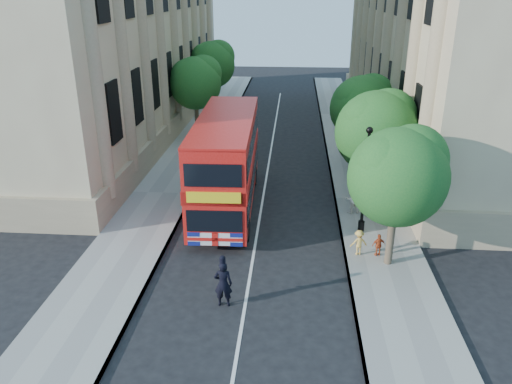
% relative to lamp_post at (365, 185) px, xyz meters
% --- Properties ---
extents(ground, '(120.00, 120.00, 0.00)m').
position_rel_lamp_post_xyz_m(ground, '(-5.00, -6.00, -2.51)').
color(ground, black).
rests_on(ground, ground).
extents(pavement_right, '(3.50, 80.00, 0.12)m').
position_rel_lamp_post_xyz_m(pavement_right, '(0.75, 4.00, -2.45)').
color(pavement_right, gray).
rests_on(pavement_right, ground).
extents(pavement_left, '(3.50, 80.00, 0.12)m').
position_rel_lamp_post_xyz_m(pavement_left, '(-10.75, 4.00, -2.45)').
color(pavement_left, gray).
rests_on(pavement_left, ground).
extents(building_right, '(12.00, 38.00, 18.00)m').
position_rel_lamp_post_xyz_m(building_right, '(8.80, 18.00, 6.49)').
color(building_right, tan).
rests_on(building_right, ground).
extents(building_left, '(12.00, 38.00, 18.00)m').
position_rel_lamp_post_xyz_m(building_left, '(-18.80, 18.00, 6.49)').
color(building_left, tan).
rests_on(building_left, ground).
extents(tree_right_near, '(4.00, 4.00, 6.08)m').
position_rel_lamp_post_xyz_m(tree_right_near, '(0.84, -2.97, 1.74)').
color(tree_right_near, '#473828').
rests_on(tree_right_near, ground).
extents(tree_right_mid, '(4.20, 4.20, 6.37)m').
position_rel_lamp_post_xyz_m(tree_right_mid, '(0.84, 3.03, 1.93)').
color(tree_right_mid, '#473828').
rests_on(tree_right_mid, ground).
extents(tree_right_far, '(4.00, 4.00, 6.15)m').
position_rel_lamp_post_xyz_m(tree_right_far, '(0.84, 9.03, 1.80)').
color(tree_right_far, '#473828').
rests_on(tree_right_far, ground).
extents(tree_left_far, '(4.00, 4.00, 6.30)m').
position_rel_lamp_post_xyz_m(tree_left_far, '(-10.96, 16.03, 1.93)').
color(tree_left_far, '#473828').
rests_on(tree_left_far, ground).
extents(tree_left_back, '(4.20, 4.20, 6.65)m').
position_rel_lamp_post_xyz_m(tree_left_back, '(-10.96, 24.03, 2.20)').
color(tree_left_back, '#473828').
rests_on(tree_left_back, ground).
extents(lamp_post, '(0.32, 0.32, 5.16)m').
position_rel_lamp_post_xyz_m(lamp_post, '(0.00, 0.00, 0.00)').
color(lamp_post, black).
rests_on(lamp_post, pavement_right).
extents(double_decker_bus, '(3.11, 10.59, 4.85)m').
position_rel_lamp_post_xyz_m(double_decker_bus, '(-6.83, 2.46, 0.17)').
color(double_decker_bus, red).
rests_on(double_decker_bus, ground).
extents(box_van, '(2.06, 4.47, 2.49)m').
position_rel_lamp_post_xyz_m(box_van, '(-7.91, 5.52, -1.29)').
color(box_van, black).
rests_on(box_van, ground).
extents(police_constable, '(0.69, 0.46, 1.84)m').
position_rel_lamp_post_xyz_m(police_constable, '(-5.80, -6.40, -1.59)').
color(police_constable, black).
rests_on(police_constable, ground).
extents(woman_pedestrian, '(0.94, 0.84, 1.59)m').
position_rel_lamp_post_xyz_m(woman_pedestrian, '(-0.26, 2.04, -1.60)').
color(woman_pedestrian, white).
rests_on(woman_pedestrian, pavement_right).
extents(child_a, '(0.64, 0.39, 1.03)m').
position_rel_lamp_post_xyz_m(child_a, '(0.46, -2.38, -1.88)').
color(child_a, '#BF4921').
rests_on(child_a, pavement_right).
extents(child_b, '(0.82, 0.57, 1.16)m').
position_rel_lamp_post_xyz_m(child_b, '(-0.39, -2.34, -1.81)').
color(child_b, '#EBB650').
rests_on(child_b, pavement_right).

